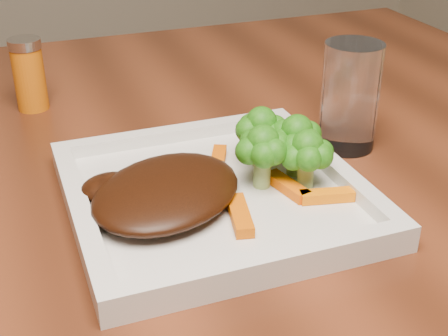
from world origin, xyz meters
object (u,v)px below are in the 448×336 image
object	(u,v)px
steak	(167,191)
plate	(214,198)
drinking_glass	(350,97)
spice_shaker	(29,75)

from	to	relation	value
steak	plate	bearing A→B (deg)	7.32
steak	drinking_glass	distance (m)	0.24
plate	steak	xyz separation A→B (m)	(-0.05, -0.01, 0.02)
steak	spice_shaker	world-z (taller)	spice_shaker
drinking_glass	plate	bearing A→B (deg)	-160.18
spice_shaker	plate	bearing A→B (deg)	-65.33
steak	spice_shaker	xyz separation A→B (m)	(-0.09, 0.31, 0.02)
plate	spice_shaker	distance (m)	0.34
spice_shaker	drinking_glass	size ratio (longest dim) A/B	0.77
plate	steak	distance (m)	0.05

